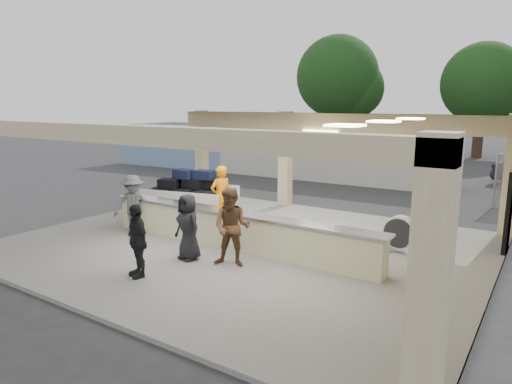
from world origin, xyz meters
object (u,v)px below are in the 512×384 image
Objects in this scene: drum_fan at (400,233)px; container_blue at (190,147)px; container_white at (329,154)px; passenger_a at (232,227)px; baggage_handler at (221,197)px; passenger_b at (137,241)px; luggage_cart at (190,193)px; baggage_counter at (234,230)px; passenger_c at (133,205)px; passenger_d at (188,227)px.

drum_fan is 18.37m from container_blue.
passenger_a is at bearing -76.12° from container_white.
passenger_b is at bearing 31.72° from baggage_handler.
baggage_handler is at bearing 112.52° from passenger_a.
baggage_handler is 10.80m from container_white.
passenger_a reaches higher than luggage_cart.
baggage_counter is at bearing -78.05° from container_white.
container_white reaches higher than passenger_c.
passenger_d is 0.17× the size of container_blue.
luggage_cart is 13.36m from container_blue.
luggage_cart and passenger_d have the same top height.
passenger_c is (-2.64, 2.25, 0.05)m from passenger_b.
baggage_counter is 2.15m from baggage_handler.
passenger_a reaches higher than passenger_b.
baggage_handler is 2.94m from passenger_d.
container_white reaches higher than baggage_handler.
drum_fan is 6.47m from passenger_b.
baggage_handler is 0.20× the size of container_blue.
luggage_cart is at bearing 143.25° from passenger_d.
baggage_handler is (-5.23, -0.66, 0.45)m from drum_fan.
luggage_cart is at bearing -172.67° from drum_fan.
passenger_a is 1.07× the size of passenger_c.
baggage_counter is 4.44× the size of passenger_a.
passenger_c is at bearing 176.50° from passenger_d.
passenger_c is at bearing -171.20° from baggage_counter.
container_white is at bearing 103.43° from baggage_counter.
passenger_c is 0.14× the size of container_white.
passenger_a is (3.79, -2.81, 0.06)m from luggage_cart.
passenger_b is 0.14× the size of container_white.
baggage_counter is 3.54m from luggage_cart.
baggage_counter is at bearing -48.82° from container_blue.
drum_fan is 0.50× the size of baggage_handler.
passenger_a is 13.70m from container_white.
baggage_counter is at bearing -42.90° from luggage_cart.
passenger_c reaches higher than passenger_d.
luggage_cart reaches higher than baggage_counter.
luggage_cart is 5.12m from passenger_b.
baggage_counter is 0.87× the size of container_blue.
baggage_handler is at bearing -84.23° from container_white.
passenger_c is (-6.92, -2.59, 0.36)m from drum_fan.
baggage_handler is 14.63m from container_blue.
container_white is (0.33, 12.64, 0.34)m from passenger_c.
drum_fan is 5.29m from baggage_handler.
passenger_a is 0.15× the size of container_white.
drum_fan is at bearing 29.43° from baggage_counter.
luggage_cart is 6.77m from drum_fan.
baggage_handler is 1.10× the size of passenger_c.
baggage_handler is 1.03× the size of passenger_a.
baggage_counter is 16.74m from container_blue.
baggage_handler is 0.16× the size of container_white.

